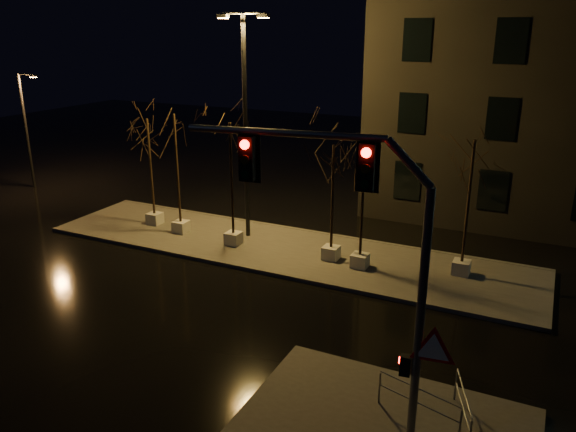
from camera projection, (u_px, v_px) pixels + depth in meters
The scene contains 14 objects.
ground at pixel (204, 309), 19.62m from camera, with size 90.00×90.00×0.00m, color black.
median at pixel (280, 249), 24.72m from camera, with size 22.00×5.00×0.15m, color #474540.
sidewalk_corner at pixel (383, 432), 13.53m from camera, with size 7.00×5.00×0.15m, color #474540.
tree_0 at pixel (149, 143), 26.40m from camera, with size 1.80×1.80×5.32m.
tree_1 at pixel (175, 141), 25.15m from camera, with size 1.80×1.80×5.72m.
tree_2 at pixel (231, 151), 23.73m from camera, with size 1.80×1.80×5.56m.
tree_3 at pixel (333, 171), 22.27m from camera, with size 1.80×1.80×4.96m.
tree_4 at pixel (364, 174), 21.45m from camera, with size 1.80×1.80×5.12m.
tree_5 at pixel (472, 171), 20.71m from camera, with size 1.80×1.80×5.47m.
traffic_signal_mast at pixel (367, 254), 11.53m from camera, with size 5.90×0.84×7.24m.
streetlight_main at pixel (245, 113), 24.34m from camera, with size 2.44×0.34×9.79m.
streetlight_far at pixel (27, 126), 33.48m from camera, with size 1.34×0.38×6.82m.
guard_rail_a at pixel (418, 400), 13.58m from camera, with size 2.15×0.66×0.97m.
guard_rail_b at pixel (463, 403), 13.49m from camera, with size 0.68×1.88×0.94m.
Camera 1 is at (10.26, -14.55, 9.33)m, focal length 35.00 mm.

